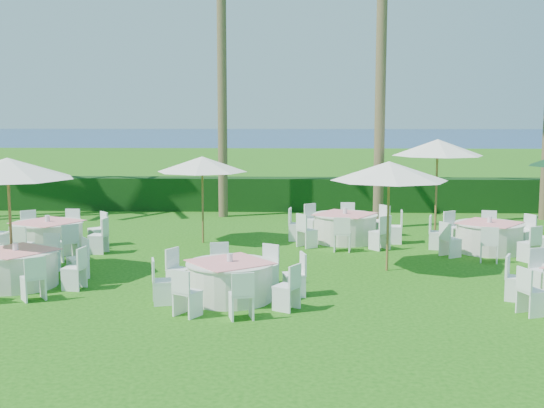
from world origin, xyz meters
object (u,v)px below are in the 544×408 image
(umbrella_a, at_px, (8,168))
(umbrella_b, at_px, (389,171))
(banquet_table_a, at_px, (16,267))
(umbrella_c, at_px, (202,164))
(banquet_table_b, at_px, (230,280))
(banquet_table_e, at_px, (345,227))
(banquet_table_d, at_px, (48,236))
(banquet_table_f, at_px, (489,236))
(umbrella_d, at_px, (438,148))

(umbrella_a, relative_size, umbrella_b, 1.07)
(banquet_table_a, bearing_deg, umbrella_c, 57.35)
(umbrella_a, xyz_separation_m, umbrella_b, (8.13, 1.02, -0.11))
(umbrella_b, bearing_deg, banquet_table_b, -141.91)
(banquet_table_b, bearing_deg, banquet_table_e, 66.99)
(banquet_table_a, distance_m, umbrella_c, 6.08)
(umbrella_a, distance_m, umbrella_b, 8.19)
(umbrella_b, xyz_separation_m, umbrella_c, (-4.60, 3.19, -0.09))
(banquet_table_a, relative_size, banquet_table_b, 1.02)
(banquet_table_b, height_order, umbrella_a, umbrella_a)
(umbrella_c, bearing_deg, banquet_table_a, -122.65)
(umbrella_b, bearing_deg, banquet_table_d, 167.88)
(banquet_table_d, bearing_deg, banquet_table_b, -40.65)
(banquet_table_a, xyz_separation_m, umbrella_c, (3.14, 4.90, 1.77))
(banquet_table_f, distance_m, umbrella_b, 4.08)
(banquet_table_e, xyz_separation_m, banquet_table_f, (3.58, -1.26, -0.01))
(banquet_table_b, bearing_deg, umbrella_c, 102.85)
(banquet_table_b, xyz_separation_m, umbrella_a, (-4.84, 1.56, 1.97))
(banquet_table_a, height_order, umbrella_d, umbrella_d)
(banquet_table_e, bearing_deg, umbrella_b, -78.50)
(banquet_table_f, height_order, umbrella_c, umbrella_c)
(umbrella_b, height_order, umbrella_c, umbrella_b)
(banquet_table_a, bearing_deg, banquet_table_d, 100.34)
(umbrella_b, bearing_deg, banquet_table_f, 37.85)
(banquet_table_b, xyz_separation_m, banquet_table_e, (2.58, 6.06, 0.03))
(umbrella_b, distance_m, umbrella_c, 5.60)
(banquet_table_d, relative_size, umbrella_b, 1.19)
(banquet_table_d, xyz_separation_m, umbrella_c, (3.78, 1.39, 1.75))
(banquet_table_d, relative_size, umbrella_c, 1.28)
(banquet_table_e, xyz_separation_m, umbrella_b, (0.71, -3.49, 1.83))
(banquet_table_b, xyz_separation_m, umbrella_c, (-1.31, 5.76, 1.77))
(banquet_table_f, bearing_deg, umbrella_b, -142.15)
(umbrella_d, bearing_deg, umbrella_c, -163.71)
(banquet_table_a, relative_size, umbrella_a, 1.05)
(banquet_table_f, height_order, umbrella_a, umbrella_a)
(banquet_table_a, xyz_separation_m, umbrella_d, (9.83, 6.86, 2.14))
(banquet_table_a, xyz_separation_m, banquet_table_b, (4.45, -0.86, -0.01))
(banquet_table_a, height_order, banquet_table_b, banquet_table_a)
(banquet_table_f, xyz_separation_m, umbrella_c, (-7.47, 0.95, 1.76))
(banquet_table_b, distance_m, banquet_table_f, 7.81)
(banquet_table_a, distance_m, umbrella_d, 12.18)
(banquet_table_d, relative_size, umbrella_d, 1.12)
(banquet_table_a, bearing_deg, umbrella_b, 12.49)
(banquet_table_e, bearing_deg, banquet_table_a, -143.49)
(banquet_table_a, xyz_separation_m, umbrella_a, (-0.38, 0.70, 1.97))
(banquet_table_d, relative_size, banquet_table_f, 1.04)
(banquet_table_d, bearing_deg, umbrella_a, -84.79)
(banquet_table_b, height_order, banquet_table_f, banquet_table_f)
(banquet_table_d, distance_m, umbrella_d, 11.20)
(banquet_table_e, bearing_deg, umbrella_a, -148.72)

